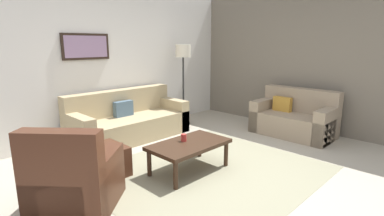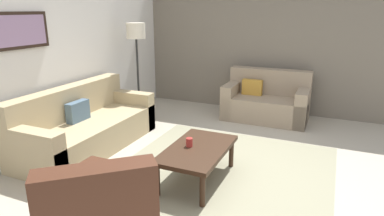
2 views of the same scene
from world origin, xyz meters
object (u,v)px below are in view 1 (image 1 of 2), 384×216
at_px(couch_main, 127,122).
at_px(cup, 184,138).
at_px(armchair_leather, 74,183).
at_px(couch_loveseat, 295,119).
at_px(lamp_standing, 183,59).
at_px(coffee_table, 189,146).
at_px(ottoman, 103,162).
at_px(framed_artwork, 86,47).

distance_m(couch_main, cup, 1.81).
distance_m(armchair_leather, cup, 1.55).
bearing_deg(couch_loveseat, lamp_standing, 115.30).
xyz_separation_m(armchair_leather, cup, (1.54, -0.06, 0.15)).
bearing_deg(couch_loveseat, armchair_leather, 174.28).
bearing_deg(couch_loveseat, coffee_table, 174.38).
relative_size(coffee_table, cup, 10.83).
relative_size(ottoman, cup, 5.51).
xyz_separation_m(couch_main, lamp_standing, (1.41, -0.05, 1.11)).
xyz_separation_m(couch_loveseat, framed_artwork, (-2.90, 2.56, 1.38)).
bearing_deg(ottoman, armchair_leather, -138.67).
relative_size(cup, framed_artwork, 0.12).
height_order(cup, lamp_standing, lamp_standing).
bearing_deg(coffee_table, armchair_leather, 174.12).
bearing_deg(framed_artwork, lamp_standing, -13.67).
distance_m(couch_main, couch_loveseat, 3.22).
xyz_separation_m(ottoman, cup, (0.92, -0.60, 0.26)).
xyz_separation_m(couch_main, cup, (-0.25, -1.78, 0.16)).
bearing_deg(framed_artwork, couch_main, -39.88).
height_order(couch_main, couch_loveseat, same).
bearing_deg(couch_loveseat, ottoman, 164.84).
height_order(ottoman, framed_artwork, framed_artwork).
bearing_deg(couch_main, armchair_leather, -136.00).
relative_size(cup, lamp_standing, 0.06).
bearing_deg(armchair_leather, couch_loveseat, -5.72).
bearing_deg(couch_loveseat, framed_artwork, 138.56).
xyz_separation_m(coffee_table, framed_artwork, (-0.25, 2.30, 1.32)).
bearing_deg(couch_main, coffee_table, -97.30).
bearing_deg(cup, framed_artwork, 96.48).
height_order(ottoman, cup, cup).
height_order(ottoman, lamp_standing, lamp_standing).
relative_size(armchair_leather, cup, 11.11).
bearing_deg(coffee_table, ottoman, 142.57).
height_order(cup, framed_artwork, framed_artwork).
distance_m(armchair_leather, ottoman, 0.83).
distance_m(armchair_leather, lamp_standing, 3.77).
height_order(armchair_leather, lamp_standing, lamp_standing).
relative_size(coffee_table, framed_artwork, 1.28).
relative_size(couch_loveseat, ottoman, 2.62).
height_order(couch_main, cup, couch_main).
relative_size(armchair_leather, ottoman, 2.02).
bearing_deg(cup, coffee_table, -86.98).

